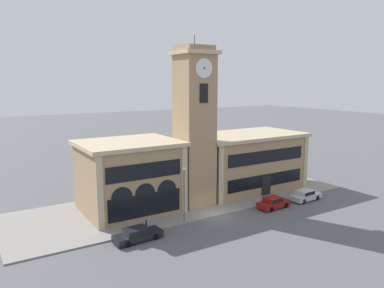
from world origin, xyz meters
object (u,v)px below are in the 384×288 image
object	(u,v)px
parked_car_mid	(273,202)
bollard	(146,225)
parked_car_far	(305,195)
parked_car_near	(137,234)
street_lamp	(184,186)

from	to	relation	value
parked_car_mid	bollard	distance (m)	16.22
parked_car_mid	parked_car_far	world-z (taller)	parked_car_mid
parked_car_near	street_lamp	size ratio (longest dim) A/B	0.80
parked_car_near	bollard	size ratio (longest dim) A/B	4.57
parked_car_far	bollard	bearing A→B (deg)	172.05
parked_car_mid	parked_car_far	distance (m)	5.69
street_lamp	parked_car_near	bearing A→B (deg)	-165.01
parked_car_mid	street_lamp	distance (m)	12.22
parked_car_mid	parked_car_near	bearing A→B (deg)	176.80
parked_car_far	street_lamp	size ratio (longest dim) A/B	0.74
parked_car_far	bollard	xyz separation A→B (m)	(-21.81, 1.81, -0.07)
parked_car_near	parked_car_mid	size ratio (longest dim) A/B	1.15
parked_car_near	street_lamp	distance (m)	7.36
parked_car_far	street_lamp	bearing A→B (deg)	171.23
parked_car_far	bollard	size ratio (longest dim) A/B	4.21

